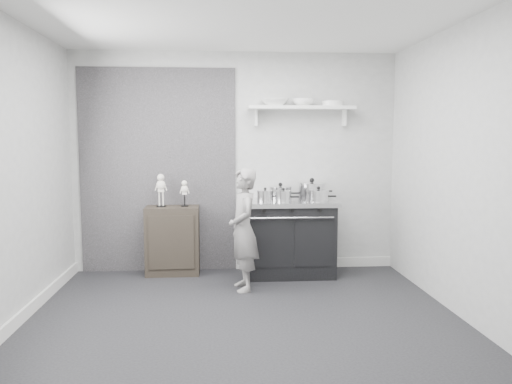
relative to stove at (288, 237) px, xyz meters
The scene contains 16 objects.
ground 1.66m from the stove, 112.65° to the right, with size 4.00×4.00×0.00m, color black.
room_shell 1.91m from the stove, 117.98° to the right, with size 4.02×3.62×2.71m.
wall_shelf 1.57m from the stove, 47.51° to the left, with size 1.30×0.26×0.24m.
stove is the anchor object (origin of this frame).
side_cabinet 1.40m from the stove, behind, with size 0.64×0.37×0.83m, color black.
child 0.84m from the stove, 134.27° to the right, with size 0.49×0.32×1.33m, color gray.
pot_front_left 0.60m from the stove, 160.54° to the right, with size 0.28×0.20×0.17m.
pot_back_left 0.55m from the stove, 115.89° to the left, with size 0.37×0.28×0.20m.
pot_back_right 0.65m from the stove, 22.94° to the left, with size 0.42×0.34×0.26m.
pot_front_right 0.64m from the stove, 24.82° to the right, with size 0.34×0.25×0.18m.
pot_front_center 0.55m from the stove, 115.59° to the right, with size 0.28×0.19×0.16m.
skeleton_full 1.64m from the stove, behind, with size 0.13×0.08×0.45m, color silver, non-canonical shape.
skeleton_torso 1.36m from the stove, behind, with size 0.10×0.06×0.36m, color silver, non-canonical shape.
bowl_large 1.64m from the stove, 126.50° to the left, with size 0.34×0.34×0.08m, color white.
bowl_small 1.65m from the stove, 43.07° to the left, with size 0.27×0.27×0.08m, color white.
plate_stack 1.72m from the stove, 18.85° to the left, with size 0.26×0.26×0.06m, color white.
Camera 1 is at (-0.22, -4.41, 1.64)m, focal length 35.00 mm.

